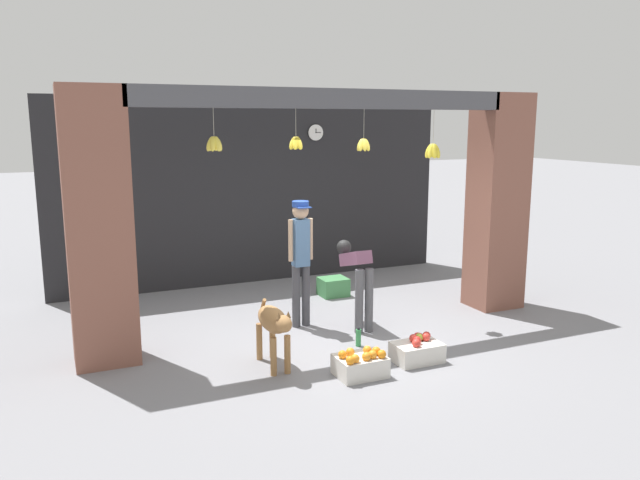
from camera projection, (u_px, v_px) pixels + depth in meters
The scene contains 13 objects.
ground_plane at pixel (334, 336), 8.00m from camera, with size 60.00×60.00×0.00m, color gray.
shop_back_wall at pixel (257, 191), 10.52m from camera, with size 6.79×0.12×3.11m, color #232326.
shop_pillar_left at pixel (99, 228), 6.89m from camera, with size 0.70×0.60×3.11m, color brown.
shop_pillar_right at pixel (497, 202), 9.06m from camera, with size 0.70×0.60×3.11m, color brown.
storefront_awning at pixel (333, 102), 7.56m from camera, with size 4.89×0.28×0.89m.
dog at pixel (274, 323), 6.90m from camera, with size 0.27×0.96×0.75m.
shopkeeper at pixel (301, 253), 8.22m from camera, with size 0.34×0.28×1.70m.
worker_stooping at pixel (357, 273), 8.25m from camera, with size 0.27×0.84×1.11m.
fruit_crate_oranges at pixel (360, 364), 6.74m from camera, with size 0.52×0.41×0.31m.
fruit_crate_apples at pixel (417, 350), 7.16m from camera, with size 0.55×0.38×0.31m.
produce_box_green at pixel (333, 287), 9.84m from camera, with size 0.43×0.37×0.29m, color #42844C.
water_bottle at pixel (358, 337), 7.64m from camera, with size 0.07×0.07×0.23m.
wall_clock at pixel (316, 133), 10.69m from camera, with size 0.29×0.03×0.29m.
Camera 1 is at (-3.23, -6.91, 2.73)m, focal length 35.00 mm.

